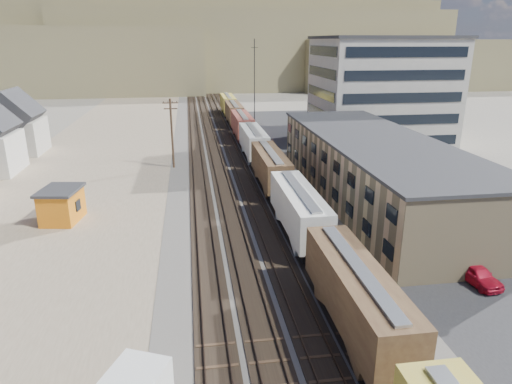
{
  "coord_description": "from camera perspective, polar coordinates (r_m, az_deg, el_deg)",
  "views": [
    {
      "loc": [
        -5.94,
        -23.47,
        17.74
      ],
      "look_at": [
        0.46,
        20.24,
        3.0
      ],
      "focal_mm": 32.0,
      "sensor_mm": 36.0,
      "label": 1
    }
  ],
  "objects": [
    {
      "name": "asphalt_lot",
      "position": [
        67.18,
        16.6,
        2.37
      ],
      "size": [
        26.0,
        120.0,
        0.04
      ],
      "primitive_type": "cube",
      "color": "#232326",
      "rests_on": "ground"
    },
    {
      "name": "parked_car_red",
      "position": [
        39.2,
        25.91,
        -9.26
      ],
      "size": [
        2.34,
        4.54,
        1.48
      ],
      "primitive_type": "imported",
      "rotation": [
        0.0,
        0.0,
        0.14
      ],
      "color": "#B51028",
      "rests_on": "ground"
    },
    {
      "name": "utility_pole_north",
      "position": [
        66.69,
        -10.47,
        7.4
      ],
      "size": [
        2.2,
        0.32,
        10.0
      ],
      "color": "#382619",
      "rests_on": "ground"
    },
    {
      "name": "parked_car_blue",
      "position": [
        81.99,
        11.73,
        6.17
      ],
      "size": [
        6.49,
        5.69,
        1.66
      ],
      "primitive_type": "imported",
      "rotation": [
        0.0,
        0.0,
        0.96
      ],
      "color": "navy",
      "rests_on": "ground"
    },
    {
      "name": "ground",
      "position": [
        30.01,
        4.98,
        -17.86
      ],
      "size": [
        300.0,
        300.0,
        0.0
      ],
      "primitive_type": "plane",
      "color": "#6B6356",
      "rests_on": "ground"
    },
    {
      "name": "warehouse",
      "position": [
        54.64,
        14.52,
        2.91
      ],
      "size": [
        12.4,
        40.4,
        7.25
      ],
      "color": "tan",
      "rests_on": "ground"
    },
    {
      "name": "parked_car_far",
      "position": [
        93.18,
        13.13,
        7.46
      ],
      "size": [
        3.16,
        4.65,
        1.47
      ],
      "primitive_type": "imported",
      "rotation": [
        0.0,
        0.0,
        0.37
      ],
      "color": "silver",
      "rests_on": "ground"
    },
    {
      "name": "maintenance_shed",
      "position": [
        50.58,
        -23.12,
        -1.47
      ],
      "size": [
        4.38,
        5.29,
        3.5
      ],
      "color": "orange",
      "rests_on": "ground"
    },
    {
      "name": "hills_north",
      "position": [
        191.52,
        -6.81,
        17.24
      ],
      "size": [
        265.0,
        80.0,
        32.0
      ],
      "color": "brown",
      "rests_on": "ground"
    },
    {
      "name": "ballast_bed",
      "position": [
        75.8,
        -3.62,
        4.9
      ],
      "size": [
        18.0,
        200.0,
        0.06
      ],
      "primitive_type": "cube",
      "color": "#4C4742",
      "rests_on": "ground"
    },
    {
      "name": "dirt_yard",
      "position": [
        67.38,
        -20.07,
        2.06
      ],
      "size": [
        24.0,
        180.0,
        0.03
      ],
      "primitive_type": "cube",
      "color": "#7B6A55",
      "rests_on": "ground"
    },
    {
      "name": "office_tower",
      "position": [
        85.85,
        15.32,
        12.15
      ],
      "size": [
        22.6,
        18.6,
        18.45
      ],
      "color": "#9E998E",
      "rests_on": "ground"
    },
    {
      "name": "radio_mast",
      "position": [
        84.75,
        -0.19,
        12.62
      ],
      "size": [
        1.2,
        0.16,
        18.0
      ],
      "color": "black",
      "rests_on": "ground"
    },
    {
      "name": "rail_tracks",
      "position": [
        75.74,
        -4.04,
        4.95
      ],
      "size": [
        11.4,
        200.0,
        0.24
      ],
      "color": "black",
      "rests_on": "ground"
    },
    {
      "name": "freight_train",
      "position": [
        64.16,
        0.63,
        4.98
      ],
      "size": [
        3.0,
        119.74,
        4.46
      ],
      "color": "black",
      "rests_on": "ground"
    }
  ]
}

